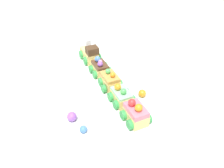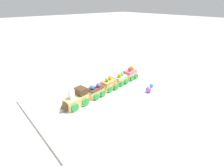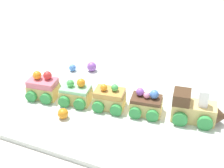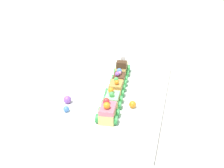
% 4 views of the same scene
% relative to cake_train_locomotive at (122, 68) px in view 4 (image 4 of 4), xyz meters
% --- Properties ---
extents(ground_plane, '(10.00, 10.00, 0.00)m').
position_rel_cake_train_locomotive_xyz_m(ground_plane, '(-0.17, 0.00, -0.04)').
color(ground_plane, beige).
extents(display_board, '(0.69, 0.44, 0.01)m').
position_rel_cake_train_locomotive_xyz_m(display_board, '(-0.17, 0.00, -0.03)').
color(display_board, silver).
rests_on(display_board, ground_plane).
extents(cake_train_locomotive, '(0.13, 0.08, 0.08)m').
position_rel_cake_train_locomotive_xyz_m(cake_train_locomotive, '(0.00, 0.00, 0.00)').
color(cake_train_locomotive, '#E5C675').
rests_on(cake_train_locomotive, display_board).
extents(cake_car_chocolate, '(0.08, 0.08, 0.06)m').
position_rel_cake_train_locomotive_xyz_m(cake_car_chocolate, '(-0.11, -0.02, -0.00)').
color(cake_car_chocolate, '#E5C675').
rests_on(cake_car_chocolate, display_board).
extents(cake_car_caramel, '(0.08, 0.08, 0.06)m').
position_rel_cake_train_locomotive_xyz_m(cake_car_caramel, '(-0.20, -0.03, -0.00)').
color(cake_car_caramel, '#E5C675').
rests_on(cake_car_caramel, display_board).
extents(cake_car_mint, '(0.08, 0.08, 0.06)m').
position_rel_cake_train_locomotive_xyz_m(cake_car_mint, '(-0.29, -0.04, -0.01)').
color(cake_car_mint, '#E5C675').
rests_on(cake_car_mint, display_board).
extents(cake_car_strawberry, '(0.08, 0.08, 0.07)m').
position_rel_cake_train_locomotive_xyz_m(cake_car_strawberry, '(-0.38, -0.05, -0.00)').
color(cake_car_strawberry, '#E5C675').
rests_on(cake_car_strawberry, display_board).
extents(gumball_purple, '(0.03, 0.03, 0.03)m').
position_rel_cake_train_locomotive_xyz_m(gumball_purple, '(-0.32, 0.12, -0.01)').
color(gumball_purple, '#9956C6').
rests_on(gumball_purple, display_board).
extents(gumball_orange, '(0.03, 0.03, 0.03)m').
position_rel_cake_train_locomotive_xyz_m(gumball_orange, '(-0.28, -0.11, -0.02)').
color(gumball_orange, orange).
rests_on(gumball_orange, display_board).
extents(gumball_blue, '(0.02, 0.02, 0.02)m').
position_rel_cake_train_locomotive_xyz_m(gumball_blue, '(-0.38, 0.10, -0.02)').
color(gumball_blue, '#4C84E0').
rests_on(gumball_blue, display_board).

